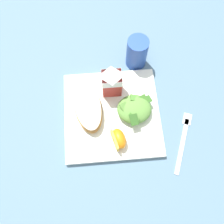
# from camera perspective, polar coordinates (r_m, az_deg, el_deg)

# --- Properties ---
(ground) EXTENTS (3.00, 3.00, 0.00)m
(ground) POSITION_cam_1_polar(r_m,az_deg,el_deg) (0.77, -0.00, -0.71)
(ground) COLOR slate
(white_plate) EXTENTS (0.28, 0.28, 0.02)m
(white_plate) POSITION_cam_1_polar(r_m,az_deg,el_deg) (0.77, -0.00, -0.49)
(white_plate) COLOR white
(white_plate) RESTS_ON ground
(cheesy_pizza_bread) EXTENTS (0.10, 0.18, 0.04)m
(cheesy_pizza_bread) POSITION_cam_1_polar(r_m,az_deg,el_deg) (0.75, -5.43, 1.40)
(cheesy_pizza_bread) COLOR #B77F42
(cheesy_pizza_bread) RESTS_ON white_plate
(green_salad_pile) EXTENTS (0.10, 0.10, 0.04)m
(green_salad_pile) POSITION_cam_1_polar(r_m,az_deg,el_deg) (0.74, 5.02, 0.37)
(green_salad_pile) COLOR #5B8E3D
(green_salad_pile) RESTS_ON white_plate
(milk_carton) EXTENTS (0.06, 0.05, 0.11)m
(milk_carton) POSITION_cam_1_polar(r_m,az_deg,el_deg) (0.74, -0.05, 6.90)
(milk_carton) COLOR #B7332D
(milk_carton) RESTS_ON white_plate
(orange_wedge_front) EXTENTS (0.05, 0.07, 0.04)m
(orange_wedge_front) POSITION_cam_1_polar(r_m,az_deg,el_deg) (0.71, 1.41, -5.98)
(orange_wedge_front) COLOR orange
(orange_wedge_front) RESTS_ON white_plate
(metal_fork) EXTENTS (0.08, 0.18, 0.01)m
(metal_fork) POSITION_cam_1_polar(r_m,az_deg,el_deg) (0.78, 15.64, -5.48)
(metal_fork) COLOR silver
(metal_fork) RESTS_ON ground
(drinking_blue_cup) EXTENTS (0.06, 0.06, 0.11)m
(drinking_blue_cup) POSITION_cam_1_polar(r_m,az_deg,el_deg) (0.82, 5.54, 12.99)
(drinking_blue_cup) COLOR #284CA3
(drinking_blue_cup) RESTS_ON ground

